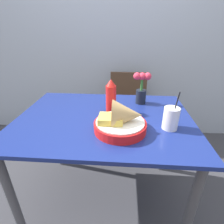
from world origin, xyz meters
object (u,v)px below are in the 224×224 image
Objects in this scene: food_basket at (122,121)px; chair_far_window at (128,105)px; drink_cup at (171,119)px; flower_vase at (141,88)px; ketchup_bottle at (111,97)px.

chair_far_window is at bearing 87.08° from food_basket.
drink_cup is 1.00× the size of flower_vase.
flower_vase is at bearing -81.06° from chair_far_window.
food_basket is at bearing -170.82° from drink_cup.
chair_far_window is at bearing 79.48° from ketchup_bottle.
chair_far_window is 1.00m from food_basket.
ketchup_bottle is at bearing -140.78° from flower_vase.
flower_vase is at bearing 111.13° from drink_cup.
chair_far_window is 0.66m from flower_vase.
ketchup_bottle is (-0.13, -0.71, 0.36)m from chair_far_window.
drink_cup reaches higher than food_basket.
drink_cup is at bearing -75.92° from chair_far_window.
ketchup_bottle is at bearing -100.52° from chair_far_window.
flower_vase reaches higher than chair_far_window.
food_basket is 0.25m from ketchup_bottle.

